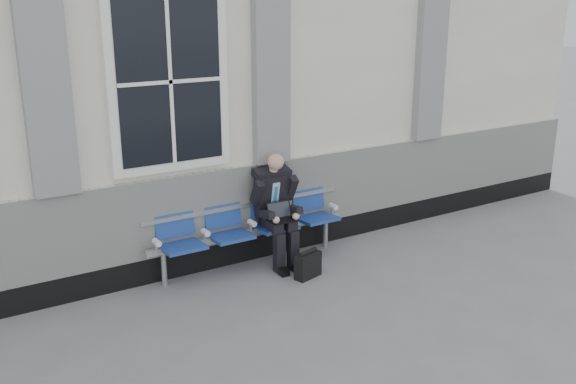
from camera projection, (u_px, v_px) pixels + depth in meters
ground at (204, 338)px, 6.10m from camera, size 70.00×70.00×0.00m
station_building at (83, 68)px, 8.26m from camera, size 14.40×4.40×4.49m
bench at (249, 221)px, 7.62m from camera, size 2.60×0.47×0.91m
businessman at (276, 205)px, 7.61m from camera, size 0.55×0.74×1.37m
briefcase at (308, 265)px, 7.37m from camera, size 0.36×0.22×0.34m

